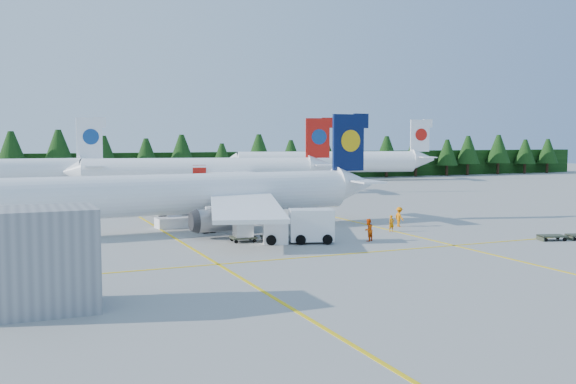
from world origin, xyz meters
name	(u,v)px	position (x,y,z in m)	size (l,w,h in m)	color
ground	(353,240)	(0.00, 0.00, 0.00)	(320.00, 320.00, 0.00)	#A1A19B
taxi_stripe_a	(146,221)	(-14.00, 20.00, 0.01)	(0.25, 120.00, 0.01)	yellow
taxi_stripe_b	(315,212)	(6.00, 20.00, 0.01)	(0.25, 120.00, 0.01)	yellow
taxi_stripe_cross	(391,250)	(0.00, -6.00, 0.01)	(80.00, 0.25, 0.01)	yellow
treeline_hedge	(156,167)	(0.00, 82.00, 3.00)	(220.00, 4.00, 6.00)	black
terminal_building	(34,260)	(-26.00, -14.00, 2.60)	(6.00, 4.00, 5.20)	gray
airliner_navy	(179,195)	(-12.55, 11.18, 3.39)	(38.78, 31.89, 11.27)	white
airliner_red	(195,172)	(-0.67, 49.70, 3.62)	(40.84, 33.22, 12.05)	white
airliner_far_right	(321,162)	(32.62, 72.29, 4.04)	(43.56, 13.76, 12.87)	white
airstairs	(175,220)	(-12.29, 13.97, 0.74)	(3.91, 5.31, 3.42)	white
service_truck	(299,226)	(-5.09, 0.26, 1.39)	(6.20, 3.83, 2.82)	white
uld_pair	(259,229)	(-7.84, 2.32, 1.08)	(4.77, 2.35, 1.60)	#323929
crew_a	(391,223)	(5.57, 2.72, 0.78)	(0.57, 0.37, 1.56)	orange
crew_b	(368,230)	(0.70, -1.29, 0.96)	(0.93, 0.73, 1.92)	#F74C05
crew_c	(399,217)	(8.25, 5.51, 0.97)	(0.81, 0.55, 1.95)	orange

